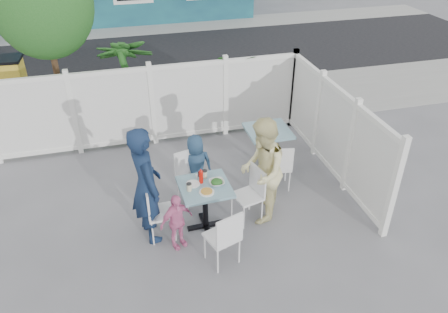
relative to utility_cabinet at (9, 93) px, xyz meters
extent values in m
plane|color=slate|center=(2.71, -4.00, -0.71)|extent=(80.00, 80.00, 0.00)
cube|color=gray|center=(2.71, -0.20, -0.70)|extent=(24.00, 2.60, 0.01)
cube|color=black|center=(2.71, 3.50, -0.70)|extent=(24.00, 5.00, 0.01)
cube|color=gray|center=(2.71, 6.60, -0.70)|extent=(24.00, 1.60, 0.01)
cube|color=white|center=(2.81, -1.60, 0.11)|extent=(5.80, 0.04, 1.40)
cube|color=white|center=(2.81, -1.60, 0.85)|extent=(5.86, 0.08, 0.08)
cube|color=white|center=(2.81, -1.60, -0.65)|extent=(5.86, 0.08, 0.12)
cube|color=white|center=(5.71, -3.40, 0.11)|extent=(0.04, 3.60, 1.40)
cube|color=white|center=(5.71, -3.40, 0.85)|extent=(0.08, 3.66, 0.08)
cube|color=white|center=(5.71, -3.40, -0.65)|extent=(0.08, 3.66, 0.12)
cylinder|color=#382316|center=(1.11, -0.70, 0.49)|extent=(0.12, 0.12, 2.40)
ellipsoid|color=#1B541A|center=(1.11, -0.70, 1.89)|extent=(1.80, 1.62, 1.98)
cube|color=gold|center=(0.00, 0.00, 0.00)|extent=(0.79, 0.59, 1.41)
imported|color=#1B541A|center=(2.46, -0.90, 0.29)|extent=(1.14, 1.14, 1.99)
imported|color=#1B541A|center=(4.40, -1.00, 0.11)|extent=(1.71, 1.56, 1.64)
cube|color=#568996|center=(3.21, -4.34, 0.04)|extent=(0.75, 0.75, 0.04)
cylinder|color=black|center=(3.21, -4.34, -0.33)|extent=(0.08, 0.08, 0.70)
cube|color=black|center=(3.21, -4.34, -0.68)|extent=(0.57, 0.10, 0.04)
cube|color=black|center=(3.21, -4.34, -0.68)|extent=(0.10, 0.57, 0.04)
cube|color=#568996|center=(4.65, -3.05, 0.06)|extent=(0.75, 0.75, 0.04)
cylinder|color=black|center=(4.65, -3.05, -0.32)|extent=(0.09, 0.09, 0.73)
cube|color=black|center=(4.65, -3.05, -0.68)|extent=(0.59, 0.09, 0.04)
cube|color=black|center=(4.65, -3.05, -0.68)|extent=(0.09, 0.59, 0.04)
cube|color=white|center=(2.56, -4.36, -0.28)|extent=(0.39, 0.41, 0.04)
cube|color=white|center=(2.38, -4.37, -0.04)|extent=(0.04, 0.40, 0.43)
cylinder|color=white|center=(2.72, -4.19, -0.49)|extent=(0.02, 0.02, 0.43)
cylinder|color=white|center=(2.72, -4.53, -0.49)|extent=(0.02, 0.02, 0.43)
cylinder|color=white|center=(2.39, -4.19, -0.49)|extent=(0.02, 0.02, 0.43)
cylinder|color=white|center=(2.40, -4.54, -0.49)|extent=(0.02, 0.02, 0.43)
cube|color=white|center=(3.86, -4.33, -0.27)|extent=(0.48, 0.49, 0.04)
cube|color=white|center=(4.04, -4.28, -0.03)|extent=(0.13, 0.40, 0.43)
cylinder|color=white|center=(3.75, -4.54, -0.49)|extent=(0.02, 0.02, 0.43)
cylinder|color=white|center=(3.66, -4.21, -0.49)|extent=(0.02, 0.02, 0.43)
cylinder|color=white|center=(4.07, -4.45, -0.49)|extent=(0.02, 0.02, 0.43)
cylinder|color=white|center=(3.98, -4.12, -0.49)|extent=(0.02, 0.02, 0.43)
cube|color=white|center=(3.14, -3.69, -0.28)|extent=(0.49, 0.48, 0.04)
cube|color=white|center=(3.09, -3.51, -0.04)|extent=(0.39, 0.14, 0.43)
cylinder|color=white|center=(3.35, -3.79, -0.49)|extent=(0.02, 0.02, 0.43)
cylinder|color=white|center=(3.03, -3.89, -0.49)|extent=(0.02, 0.02, 0.43)
cylinder|color=white|center=(3.26, -3.48, -0.49)|extent=(0.02, 0.02, 0.43)
cylinder|color=white|center=(2.93, -3.58, -0.49)|extent=(0.02, 0.02, 0.43)
cube|color=white|center=(3.27, -5.08, -0.27)|extent=(0.51, 0.49, 0.04)
cube|color=white|center=(3.33, -5.26, -0.03)|extent=(0.39, 0.16, 0.43)
cylinder|color=white|center=(3.06, -4.98, -0.49)|extent=(0.02, 0.02, 0.43)
cylinder|color=white|center=(3.39, -4.87, -0.49)|extent=(0.02, 0.02, 0.43)
cylinder|color=white|center=(3.16, -5.29, -0.49)|extent=(0.02, 0.02, 0.43)
cylinder|color=white|center=(3.49, -5.18, -0.49)|extent=(0.02, 0.02, 0.43)
cube|color=white|center=(4.64, -3.64, -0.29)|extent=(0.45, 0.43, 0.04)
cube|color=white|center=(4.60, -3.81, -0.06)|extent=(0.39, 0.10, 0.42)
cylinder|color=white|center=(4.50, -3.46, -0.50)|extent=(0.02, 0.02, 0.42)
cylinder|color=white|center=(4.83, -3.52, -0.50)|extent=(0.02, 0.02, 0.42)
cylinder|color=white|center=(4.44, -3.77, -0.50)|extent=(0.02, 0.02, 0.42)
cylinder|color=white|center=(4.77, -3.83, -0.50)|extent=(0.02, 0.02, 0.42)
imported|color=#132441|center=(2.40, -4.30, 0.19)|extent=(0.56, 0.73, 1.79)
imported|color=#DDCC54|center=(4.09, -4.31, 0.13)|extent=(0.88, 0.99, 1.67)
imported|color=navy|center=(3.26, -3.47, -0.16)|extent=(0.55, 0.37, 1.09)
imported|color=pink|center=(2.74, -4.63, -0.26)|extent=(0.56, 0.40, 0.88)
cylinder|color=white|center=(3.20, -4.50, 0.06)|extent=(0.22, 0.22, 0.01)
cylinder|color=white|center=(3.06, -4.26, 0.06)|extent=(0.20, 0.20, 0.01)
imported|color=white|center=(3.39, -4.35, 0.08)|extent=(0.22, 0.22, 0.05)
cylinder|color=beige|center=(2.98, -4.40, 0.11)|extent=(0.07, 0.07, 0.11)
cylinder|color=beige|center=(3.26, -4.14, 0.11)|extent=(0.08, 0.08, 0.11)
cylinder|color=#C10F06|center=(3.18, -4.25, 0.15)|extent=(0.06, 0.06, 0.19)
cylinder|color=white|center=(3.14, -4.13, 0.09)|extent=(0.03, 0.03, 0.07)
cylinder|color=black|center=(3.19, -4.09, 0.09)|extent=(0.03, 0.03, 0.08)
camera|label=1|loc=(2.17, -9.30, 3.73)|focal=35.00mm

